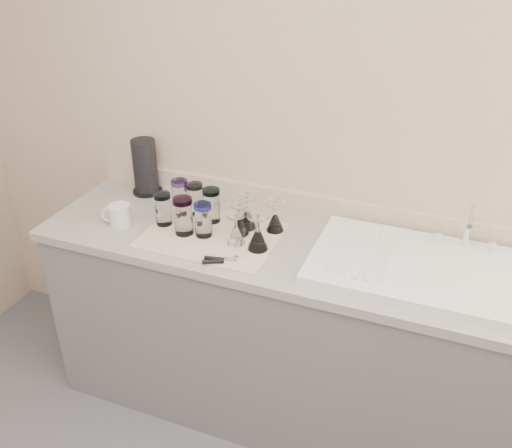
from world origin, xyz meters
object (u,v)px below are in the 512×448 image
at_px(tumbler_magenta, 163,209).
at_px(goblet_back_left, 247,217).
at_px(tumbler_purple, 212,205).
at_px(can_opener, 221,260).
at_px(paper_towel_roll, 145,167).
at_px(sink_unit, 421,267).
at_px(tumbler_cyan, 195,198).
at_px(tumbler_teal, 180,196).
at_px(white_mug, 119,215).
at_px(tumbler_lavender, 203,220).
at_px(tumbler_blue, 183,216).
at_px(goblet_extra, 240,224).
at_px(goblet_back_right, 275,221).
at_px(goblet_front_right, 258,237).
at_px(goblet_front_left, 236,233).

bearing_deg(tumbler_magenta, goblet_back_left, 16.51).
distance_m(tumbler_purple, can_opener, 0.34).
distance_m(tumbler_magenta, paper_towel_roll, 0.35).
height_order(sink_unit, can_opener, sink_unit).
height_order(tumbler_purple, can_opener, tumbler_purple).
xyz_separation_m(tumbler_purple, can_opener, (0.17, -0.29, -0.07)).
xyz_separation_m(tumbler_cyan, can_opener, (0.27, -0.33, -0.06)).
xyz_separation_m(tumbler_teal, goblet_back_left, (0.33, -0.03, -0.03)).
xyz_separation_m(tumbler_cyan, white_mug, (-0.26, -0.20, -0.03)).
distance_m(tumbler_purple, goblet_back_left, 0.17).
bearing_deg(can_opener, goblet_back_left, 91.94).
distance_m(tumbler_lavender, paper_towel_roll, 0.52).
bearing_deg(paper_towel_roll, white_mug, -80.07).
relative_size(tumbler_blue, paper_towel_roll, 0.61).
relative_size(tumbler_teal, goblet_extra, 1.08).
relative_size(goblet_back_left, can_opener, 1.07).
distance_m(goblet_back_right, goblet_extra, 0.15).
xyz_separation_m(sink_unit, tumbler_cyan, (-0.99, 0.09, 0.06)).
xyz_separation_m(tumbler_blue, goblet_back_left, (0.22, 0.14, -0.03)).
bearing_deg(tumbler_teal, tumbler_purple, -11.24).
bearing_deg(tumbler_purple, can_opener, -58.93).
height_order(goblet_back_right, white_mug, goblet_back_right).
height_order(tumbler_purple, tumbler_magenta, tumbler_purple).
relative_size(tumbler_cyan, goblet_extra, 1.03).
bearing_deg(tumbler_blue, sink_unit, 4.94).
relative_size(tumbler_blue, white_mug, 1.18).
distance_m(sink_unit, white_mug, 1.26).
xyz_separation_m(tumbler_lavender, goblet_back_left, (0.14, 0.13, -0.02)).
relative_size(tumbler_blue, tumbler_lavender, 1.11).
height_order(tumbler_blue, white_mug, tumbler_blue).
height_order(tumbler_teal, can_opener, tumbler_teal).
bearing_deg(goblet_back_left, can_opener, -88.06).
height_order(tumbler_magenta, goblet_back_left, goblet_back_left).
relative_size(goblet_back_left, goblet_back_right, 1.07).
bearing_deg(goblet_back_right, tumbler_cyan, 177.74).
bearing_deg(goblet_front_right, tumbler_lavender, 176.46).
distance_m(tumbler_blue, paper_towel_roll, 0.46).
bearing_deg(goblet_front_left, goblet_back_right, 54.26).
bearing_deg(tumbler_purple, tumbler_teal, 168.76).
relative_size(tumbler_blue, goblet_front_right, 1.06).
height_order(tumbler_lavender, goblet_front_right, goblet_front_right).
distance_m(tumbler_cyan, tumbler_purple, 0.11).
xyz_separation_m(tumbler_cyan, tumbler_lavender, (0.12, -0.16, 0.00)).
xyz_separation_m(goblet_back_right, goblet_front_right, (-0.01, -0.16, 0.01)).
height_order(goblet_front_right, white_mug, goblet_front_right).
xyz_separation_m(tumbler_cyan, tumbler_purple, (0.10, -0.04, 0.00)).
height_order(sink_unit, tumbler_blue, sink_unit).
xyz_separation_m(tumbler_cyan, tumbler_magenta, (-0.08, -0.14, 0.00)).
distance_m(tumbler_blue, can_opener, 0.29).
bearing_deg(tumbler_purple, tumbler_cyan, 158.59).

